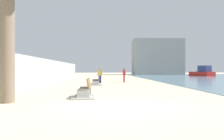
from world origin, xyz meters
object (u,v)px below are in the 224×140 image
at_px(bench_far, 96,82).
at_px(person_walking, 100,74).
at_px(person_standing, 124,74).
at_px(bench_near, 85,93).
at_px(boat_far_right, 204,72).
at_px(boat_outer, 202,72).

relative_size(bench_far, person_walking, 1.36).
bearing_deg(person_standing, bench_near, -105.22).
height_order(bench_far, person_standing, person_standing).
height_order(bench_far, boat_far_right, boat_far_right).
xyz_separation_m(person_standing, boat_outer, (17.72, 19.19, -0.11)).
relative_size(person_walking, person_standing, 0.99).
bearing_deg(bench_far, person_standing, 50.95).
bearing_deg(bench_far, person_walking, 82.26).
bearing_deg(person_walking, bench_near, -93.99).
bearing_deg(bench_near, boat_outer, 56.29).
bearing_deg(bench_near, boat_far_right, 57.52).
distance_m(bench_near, boat_outer, 38.03).
relative_size(bench_far, person_standing, 1.35).
bearing_deg(boat_outer, bench_near, -123.71).
bearing_deg(bench_near, bench_far, 87.19).
bearing_deg(person_standing, boat_far_right, 51.33).
height_order(bench_near, person_walking, person_walking).
bearing_deg(person_walking, bench_far, -97.74).
xyz_separation_m(bench_far, boat_outer, (20.67, 22.83, 0.55)).
xyz_separation_m(bench_near, boat_far_right, (25.55, 40.14, 0.60)).
bearing_deg(boat_far_right, person_walking, -130.89).
relative_size(person_standing, boat_outer, 0.28).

